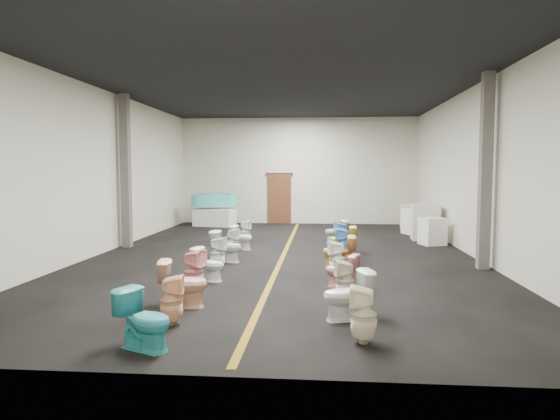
# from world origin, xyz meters

# --- Properties ---
(floor) EXTENTS (16.00, 16.00, 0.00)m
(floor) POSITION_xyz_m (0.00, 0.00, 0.00)
(floor) COLOR black
(floor) RESTS_ON ground
(ceiling) EXTENTS (16.00, 16.00, 0.00)m
(ceiling) POSITION_xyz_m (0.00, 0.00, 4.50)
(ceiling) COLOR black
(ceiling) RESTS_ON ground
(wall_back) EXTENTS (10.00, 0.00, 10.00)m
(wall_back) POSITION_xyz_m (0.00, 8.00, 2.25)
(wall_back) COLOR beige
(wall_back) RESTS_ON ground
(wall_front) EXTENTS (10.00, 0.00, 10.00)m
(wall_front) POSITION_xyz_m (0.00, -8.00, 2.25)
(wall_front) COLOR beige
(wall_front) RESTS_ON ground
(wall_left) EXTENTS (0.00, 16.00, 16.00)m
(wall_left) POSITION_xyz_m (-5.00, 0.00, 2.25)
(wall_left) COLOR beige
(wall_left) RESTS_ON ground
(wall_right) EXTENTS (0.00, 16.00, 16.00)m
(wall_right) POSITION_xyz_m (5.00, 0.00, 2.25)
(wall_right) COLOR beige
(wall_right) RESTS_ON ground
(aisle_stripe) EXTENTS (0.12, 15.60, 0.01)m
(aisle_stripe) POSITION_xyz_m (0.00, 0.00, 0.00)
(aisle_stripe) COLOR #835C13
(aisle_stripe) RESTS_ON floor
(back_door) EXTENTS (1.00, 0.10, 2.10)m
(back_door) POSITION_xyz_m (-0.80, 7.94, 1.05)
(back_door) COLOR #562D19
(back_door) RESTS_ON floor
(door_frame) EXTENTS (1.15, 0.08, 0.10)m
(door_frame) POSITION_xyz_m (-0.80, 7.95, 2.12)
(door_frame) COLOR #331C11
(door_frame) RESTS_ON back_door
(column_left) EXTENTS (0.25, 0.25, 4.50)m
(column_left) POSITION_xyz_m (-4.75, 1.00, 2.25)
(column_left) COLOR #59544C
(column_left) RESTS_ON floor
(column_right) EXTENTS (0.25, 0.25, 4.50)m
(column_right) POSITION_xyz_m (4.75, -1.50, 2.25)
(column_right) COLOR #59544C
(column_right) RESTS_ON floor
(display_table) EXTENTS (1.76, 1.15, 0.72)m
(display_table) POSITION_xyz_m (-3.35, 6.68, 0.36)
(display_table) COLOR white
(display_table) RESTS_ON floor
(bathtub) EXTENTS (1.82, 0.98, 0.55)m
(bathtub) POSITION_xyz_m (-3.35, 6.68, 1.07)
(bathtub) COLOR #43C1BD
(bathtub) RESTS_ON display_table
(appliance_crate_a) EXTENTS (0.82, 0.82, 0.83)m
(appliance_crate_a) POSITION_xyz_m (4.40, 2.20, 0.42)
(appliance_crate_a) COLOR white
(appliance_crate_a) RESTS_ON floor
(appliance_crate_b) EXTENTS (0.91, 0.91, 1.16)m
(appliance_crate_b) POSITION_xyz_m (4.40, 3.33, 0.58)
(appliance_crate_b) COLOR beige
(appliance_crate_b) RESTS_ON floor
(appliance_crate_c) EXTENTS (1.04, 1.04, 0.92)m
(appliance_crate_c) POSITION_xyz_m (4.40, 4.76, 0.46)
(appliance_crate_c) COLOR white
(appliance_crate_c) RESTS_ON floor
(appliance_crate_d) EXTENTS (0.71, 0.71, 0.95)m
(appliance_crate_d) POSITION_xyz_m (4.40, 6.25, 0.47)
(appliance_crate_d) COLOR silver
(appliance_crate_d) RESTS_ON floor
(toilet_left_0) EXTENTS (0.87, 0.70, 0.77)m
(toilet_left_0) POSITION_xyz_m (-1.21, -7.25, 0.39)
(toilet_left_0) COLOR teal
(toilet_left_0) RESTS_ON floor
(toilet_left_1) EXTENTS (0.39, 0.39, 0.75)m
(toilet_left_1) POSITION_xyz_m (-1.17, -6.25, 0.37)
(toilet_left_1) COLOR #FFC196
(toilet_left_1) RESTS_ON floor
(toilet_left_2) EXTENTS (0.84, 0.55, 0.80)m
(toilet_left_2) POSITION_xyz_m (-1.27, -5.28, 0.40)
(toilet_left_2) COLOR beige
(toilet_left_2) RESTS_ON floor
(toilet_left_3) EXTENTS (0.48, 0.47, 0.82)m
(toilet_left_3) POSITION_xyz_m (-1.33, -4.35, 0.41)
(toilet_left_3) COLOR pink
(toilet_left_3) RESTS_ON floor
(toilet_left_4) EXTENTS (0.76, 0.56, 0.69)m
(toilet_left_4) POSITION_xyz_m (-1.30, -3.29, 0.35)
(toilet_left_4) COLOR white
(toilet_left_4) RESTS_ON floor
(toilet_left_5) EXTENTS (0.43, 0.43, 0.77)m
(toilet_left_5) POSITION_xyz_m (-1.34, -2.19, 0.38)
(toilet_left_5) COLOR white
(toilet_left_5) RESTS_ON floor
(toilet_left_6) EXTENTS (0.84, 0.58, 0.78)m
(toilet_left_6) POSITION_xyz_m (-1.34, -1.18, 0.39)
(toilet_left_6) COLOR silver
(toilet_left_6) RESTS_ON floor
(toilet_left_7) EXTENTS (0.40, 0.39, 0.72)m
(toilet_left_7) POSITION_xyz_m (-1.35, -0.21, 0.36)
(toilet_left_7) COLOR white
(toilet_left_7) RESTS_ON floor
(toilet_left_8) EXTENTS (0.77, 0.59, 0.69)m
(toilet_left_8) POSITION_xyz_m (-1.29, 0.84, 0.35)
(toilet_left_8) COLOR white
(toilet_left_8) RESTS_ON floor
(toilet_left_9) EXTENTS (0.36, 0.35, 0.76)m
(toilet_left_9) POSITION_xyz_m (-1.33, 1.81, 0.38)
(toilet_left_9) COLOR white
(toilet_left_9) RESTS_ON floor
(toilet_right_0) EXTENTS (0.40, 0.40, 0.77)m
(toilet_right_0) POSITION_xyz_m (1.59, -6.79, 0.39)
(toilet_right_0) COLOR #F3E7C3
(toilet_right_0) RESTS_ON floor
(toilet_right_1) EXTENTS (0.85, 0.63, 0.77)m
(toilet_right_1) POSITION_xyz_m (1.43, -5.78, 0.39)
(toilet_right_1) COLOR white
(toilet_right_1) RESTS_ON floor
(toilet_right_2) EXTENTS (0.39, 0.39, 0.74)m
(toilet_right_2) POSITION_xyz_m (1.43, -4.73, 0.37)
(toilet_right_2) COLOR beige
(toilet_right_2) RESTS_ON floor
(toilet_right_3) EXTENTS (0.75, 0.59, 0.67)m
(toilet_right_3) POSITION_xyz_m (1.42, -3.64, 0.33)
(toilet_right_3) COLOR pink
(toilet_right_3) RESTS_ON floor
(toilet_right_4) EXTENTS (0.42, 0.42, 0.78)m
(toilet_right_4) POSITION_xyz_m (1.36, -2.67, 0.39)
(toilet_right_4) COLOR white
(toilet_right_4) RESTS_ON floor
(toilet_right_5) EXTENTS (0.76, 0.44, 0.77)m
(toilet_right_5) POSITION_xyz_m (1.43, -1.72, 0.39)
(toilet_right_5) COLOR #F49E4A
(toilet_right_5) RESTS_ON floor
(toilet_right_6) EXTENTS (0.40, 0.39, 0.83)m
(toilet_right_6) POSITION_xyz_m (1.56, -0.70, 0.42)
(toilet_right_6) COLOR #6CA5E3
(toilet_right_6) RESTS_ON floor
(toilet_right_7) EXTENTS (0.75, 0.44, 0.76)m
(toilet_right_7) POSITION_xyz_m (1.59, 0.32, 0.38)
(toilet_right_7) COLOR gold
(toilet_right_7) RESTS_ON floor
(toilet_right_8) EXTENTS (0.44, 0.44, 0.74)m
(toilet_right_8) POSITION_xyz_m (1.59, 1.46, 0.37)
(toilet_right_8) COLOR #78ACE3
(toilet_right_8) RESTS_ON floor
(toilet_right_9) EXTENTS (0.78, 0.57, 0.72)m
(toilet_right_9) POSITION_xyz_m (1.47, 2.35, 0.36)
(toilet_right_9) COLOR silver
(toilet_right_9) RESTS_ON floor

